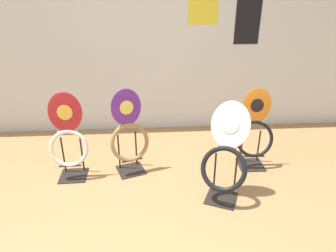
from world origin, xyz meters
The scene contains 5 objects.
wall_back centered at (0.00, 2.38, 1.30)m, with size 8.00×0.07×2.60m.
toilet_seat_display_crimson_swirl centered at (-0.73, 1.16, 0.43)m, with size 0.40×0.29×0.92m.
toilet_seat_display_white_plain centered at (0.77, 0.71, 0.42)m, with size 0.52×0.52×0.92m.
toilet_seat_display_orange_sun centered at (1.23, 1.24, 0.40)m, with size 0.41×0.29×0.90m.
toilet_seat_display_purple_note centered at (-0.12, 1.23, 0.43)m, with size 0.44×0.36×0.92m.
Camera 1 is at (0.09, -1.60, 1.81)m, focal length 32.00 mm.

